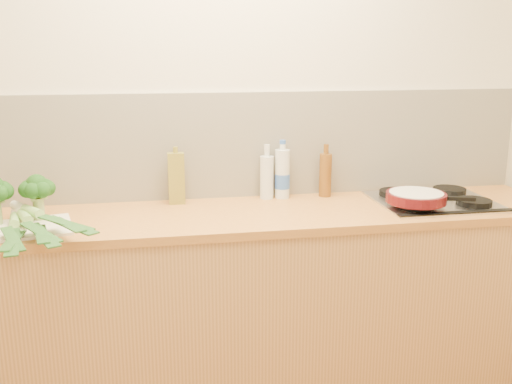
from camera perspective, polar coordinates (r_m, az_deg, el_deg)
The scene contains 13 objects.
room_shell at distance 2.92m, azimuth -3.17°, elevation 4.62°, with size 3.50×3.50×3.50m.
counter at distance 2.86m, azimuth -2.24°, elevation -10.74°, with size 3.20×0.62×0.90m.
gas_hob at distance 3.00m, azimuth 17.37°, elevation -0.75°, with size 0.58×0.50×0.04m.
chopping_board at distance 2.63m, azimuth -22.48°, elevation -3.43°, with size 0.41×0.30×0.01m, color beige.
broccoli_right at distance 2.69m, azimuth -21.05°, elevation 0.30°, with size 0.15×0.16×0.20m.
leek_front at distance 2.58m, azimuth -23.04°, elevation -3.11°, with size 0.18×0.64×0.04m.
leek_mid at distance 2.55m, azimuth -21.69°, elevation -2.76°, with size 0.29×0.60×0.04m.
leek_back at distance 2.56m, azimuth -20.61°, elevation -2.17°, with size 0.43×0.53×0.04m.
skillet at distance 2.83m, azimuth 15.77°, elevation -0.49°, with size 0.41×0.28×0.05m.
oil_tin at distance 2.84m, azimuth -7.97°, elevation 1.40°, with size 0.08×0.05×0.29m.
glass_bottle at distance 2.92m, azimuth 1.08°, elevation 1.58°, with size 0.07×0.07×0.28m.
amber_bottle at distance 2.99m, azimuth 6.95°, elevation 1.78°, with size 0.06×0.06×0.28m.
water_bottle at distance 2.94m, azimuth 2.65°, elevation 1.69°, with size 0.08×0.08×0.28m.
Camera 1 is at (-0.35, -1.37, 1.65)m, focal length 40.00 mm.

